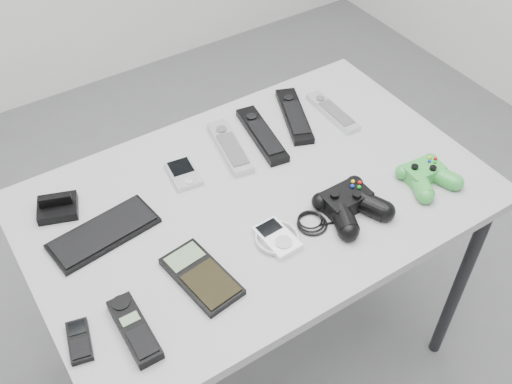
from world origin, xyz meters
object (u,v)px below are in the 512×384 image
remote_black_a (262,134)px  remote_black_b (294,115)px  pda_keyboard (104,233)px  mp3_player (277,237)px  controller_green (427,174)px  desk (257,213)px  remote_silver_a (230,146)px  remote_silver_b (332,111)px  cordless_handset (134,329)px  pda (184,173)px  mobile_phone (79,341)px  calculator (201,276)px  controller_black (350,203)px

remote_black_a → remote_black_b: 0.12m
pda_keyboard → remote_black_a: remote_black_a is taller
mp3_player → controller_green: (0.41, -0.04, 0.01)m
desk → remote_silver_a: bearing=80.6°
remote_silver_b → cordless_handset: cordless_handset is taller
pda → remote_black_b: bearing=13.6°
remote_silver_a → remote_black_b: bearing=15.0°
desk → mp3_player: mp3_player is taller
controller_green → remote_black_a: bearing=128.9°
remote_silver_b → mobile_phone: remote_silver_b is taller
remote_silver_b → mp3_player: 0.48m
calculator → controller_green: bearing=-11.4°
remote_black_b → mobile_phone: (-0.75, -0.34, -0.00)m
remote_black_b → controller_green: size_ratio=1.64×
remote_silver_a → controller_black: controller_black is taller
mobile_phone → mp3_player: bearing=14.4°
remote_silver_b → calculator: remote_silver_b is taller
remote_black_a → desk: bearing=-116.9°
remote_black_a → mobile_phone: size_ratio=2.49×
desk → controller_green: (0.37, -0.18, 0.09)m
remote_black_a → controller_black: controller_black is taller
desk → remote_silver_b: remote_silver_b is taller
pda → mp3_player: (0.08, -0.30, 0.00)m
remote_silver_b → remote_silver_a: bearing=176.8°
remote_black_b → mp3_player: remote_black_b is taller
remote_silver_a → calculator: (-0.26, -0.32, -0.00)m
remote_silver_a → remote_silver_b: (0.31, -0.03, -0.00)m
remote_silver_b → mp3_player: same height
remote_silver_a → remote_black_a: size_ratio=0.90×
pda → cordless_handset: (-0.29, -0.34, 0.00)m
calculator → mobile_phone: bearing=173.7°
desk → remote_black_a: 0.22m
desk → pda_keyboard: (-0.36, 0.08, 0.07)m
pda_keyboard → mobile_phone: size_ratio=2.60×
pda_keyboard → remote_black_a: bearing=3.2°
pda_keyboard → remote_silver_a: remote_silver_a is taller
remote_silver_b → desk: bearing=-155.0°
desk → controller_black: (0.15, -0.16, 0.09)m
cordless_handset → controller_black: size_ratio=0.61×
calculator → remote_black_b: bearing=27.4°
desk → controller_green: bearing=-26.2°
pda → controller_green: size_ratio=0.73×
controller_green → desk: bearing=157.8°
desk → remote_silver_b: (0.34, 0.15, 0.07)m
pda_keyboard → remote_silver_b: 0.70m
controller_black → mobile_phone: bearing=178.5°
desk → remote_silver_a: 0.19m
remote_silver_a → desk: bearing=-88.9°
remote_black_b → remote_silver_b: 0.11m
cordless_handset → pda: bearing=50.8°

